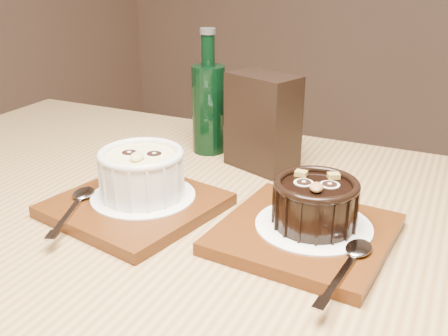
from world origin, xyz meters
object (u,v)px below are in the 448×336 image
object	(u,v)px
ramekin_dark	(315,201)
condiment_stand	(263,122)
ramekin_white	(142,171)
green_bottle	(209,106)
table	(211,310)
tray_left	(136,205)
tray_right	(305,234)

from	to	relation	value
ramekin_dark	condiment_stand	size ratio (longest dim) A/B	0.67
ramekin_white	ramekin_dark	bearing A→B (deg)	-13.69
ramekin_dark	green_bottle	distance (m)	0.31
condiment_stand	green_bottle	bearing A→B (deg)	168.28
table	tray_left	world-z (taller)	tray_left
green_bottle	tray_left	bearing A→B (deg)	-82.83
table	tray_left	distance (m)	0.16
table	ramekin_dark	bearing A→B (deg)	34.88
table	tray_left	size ratio (longest dim) A/B	6.93
table	tray_right	world-z (taller)	tray_right
condiment_stand	table	bearing A→B (deg)	-78.69
tray_right	green_bottle	world-z (taller)	green_bottle
condiment_stand	tray_left	bearing A→B (deg)	-109.95
table	tray_right	distance (m)	0.14
ramekin_white	tray_right	distance (m)	0.21
ramekin_dark	tray_right	bearing A→B (deg)	-145.28
tray_right	ramekin_dark	xyz separation A→B (m)	(0.01, 0.01, 0.04)
table	condiment_stand	xyz separation A→B (m)	(-0.05, 0.23, 0.16)
table	ramekin_white	xyz separation A→B (m)	(-0.12, 0.04, 0.14)
tray_right	condiment_stand	xyz separation A→B (m)	(-0.13, 0.17, 0.06)
table	tray_right	bearing A→B (deg)	33.06
tray_left	condiment_stand	distance (m)	0.23
tray_left	tray_right	xyz separation A→B (m)	(0.21, 0.03, 0.00)
tray_left	ramekin_white	world-z (taller)	ramekin_white
green_bottle	table	bearing A→B (deg)	-59.25
table	green_bottle	size ratio (longest dim) A/B	6.44
table	ramekin_dark	distance (m)	0.18
table	ramekin_white	world-z (taller)	ramekin_white
ramekin_white	condiment_stand	size ratio (longest dim) A/B	0.75
ramekin_white	ramekin_dark	distance (m)	0.22
tray_left	green_bottle	world-z (taller)	green_bottle
table	green_bottle	distance (m)	0.34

